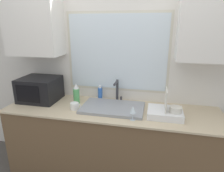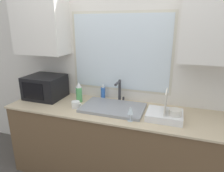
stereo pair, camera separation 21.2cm
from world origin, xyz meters
The scene contains 10 objects.
countertop centered at (0.00, 0.33, 0.44)m, with size 2.39×0.68×0.88m.
wall_back centered at (0.00, 0.64, 1.42)m, with size 6.00×0.38×2.60m.
sink_basin centered at (0.02, 0.33, 0.90)m, with size 0.69×0.44×0.03m.
faucet centered at (0.02, 0.56, 1.04)m, with size 0.08×0.18×0.27m.
microwave centered at (-0.92, 0.41, 1.03)m, with size 0.45×0.40×0.29m.
dish_rack centered at (0.59, 0.27, 0.93)m, with size 0.35×0.29×0.29m.
spray_bottle centered at (-0.44, 0.41, 1.00)m, with size 0.07×0.07×0.24m.
soap_bottle centered at (-0.20, 0.58, 0.96)m, with size 0.06×0.06×0.19m.
mug_near_sink centered at (-0.39, 0.23, 0.92)m, with size 0.12×0.09×0.08m.
wine_glass centered at (0.27, 0.11, 0.99)m, with size 0.06×0.06×0.15m.
Camera 2 is at (0.67, -1.62, 1.79)m, focal length 32.00 mm.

